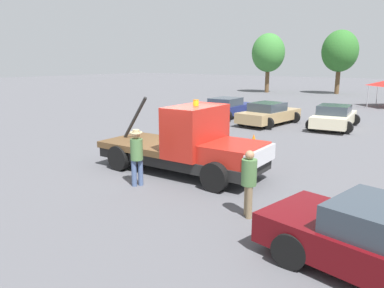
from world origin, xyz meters
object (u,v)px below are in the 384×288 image
Objects in this scene: tow_truck at (189,145)px; traffic_cone at (254,140)px; person_at_hood at (137,153)px; parked_car_tan at (269,114)px; person_near_truck at (249,179)px; parked_car_navy at (227,108)px; tree_center at (340,51)px; tree_left at (268,53)px; parked_car_cream at (334,117)px.

tow_truck is 5.18m from traffic_cone.
parked_car_tan is (-1.79, 12.84, -0.38)m from person_at_hood.
tow_truck is at bearing -162.61° from parked_car_tan.
tow_truck is 3.89m from person_near_truck.
parked_car_tan is at bearing 99.53° from tow_truck.
person_at_hood is 14.85m from parked_car_navy.
tree_center is (-3.12, 24.56, 4.19)m from parked_car_tan.
tree_left is at bearing -107.06° from person_near_truck.
traffic_cone is at bearing -155.01° from parked_car_tan.
parked_car_cream is (-2.09, 13.92, -0.32)m from person_near_truck.
parked_car_cream is (3.54, 1.04, -0.00)m from parked_car_tan.
tow_truck is 10.90× the size of traffic_cone.
tree_center is at bearing -55.33° from person_at_hood.
tow_truck is at bearing -81.31° from tree_center.
tow_truck is at bearing -87.13° from traffic_cone.
person_at_hood is 7.13m from traffic_cone.
tree_left is (-12.92, 32.59, 3.71)m from tow_truck.
tree_left is 0.97× the size of tree_center.
person_near_truck is 0.96× the size of person_at_hood.
traffic_cone is (12.67, -27.47, -4.43)m from tree_left.
tree_center is (-8.75, 37.44, 3.87)m from person_near_truck.
tree_center reaches higher than person_at_hood.
parked_car_tan is at bearing 109.53° from traffic_cone.
person_at_hood reaches higher than traffic_cone.
person_near_truck is at bearing -150.93° from parked_car_tan.
tree_center is at bearing 12.70° from parked_car_tan.
person_at_hood is 36.89m from tree_left.
traffic_cone is at bearing -65.24° from tree_left.
parked_car_tan is at bearing 99.21° from parked_car_cream.
parked_car_navy is 0.71× the size of tree_left.
tow_truck is 1.21× the size of parked_car_navy.
tree_center is at bearing 8.72° from parked_car_cream.
parked_car_navy is at bearing -98.75° from person_near_truck.
parked_car_tan is 0.66× the size of tree_center.
parked_car_navy is 1.04× the size of parked_car_tan.
tree_left is at bearing -159.22° from tree_center.
parked_car_tan is at bearing -108.62° from person_near_truck.
parked_car_cream reaches higher than traffic_cone.
parked_car_cream is at bearing -70.00° from person_at_hood.
traffic_cone is at bearing 160.46° from parked_car_cream.
person_at_hood is 0.37× the size of parked_car_tan.
parked_car_cream is 8.52× the size of traffic_cone.
tree_left is (-12.42, 34.55, 3.66)m from person_at_hood.
tow_truck is at bearing 166.95° from parked_car_cream.
traffic_cone is (-1.50, -6.80, -0.39)m from parked_car_cream.
tow_truck reaches higher than person_near_truck.
parked_car_cream is 0.65× the size of tree_center.
person_near_truck is 0.34× the size of parked_car_navy.
person_near_truck is 3.84m from person_at_hood.
tow_truck is 0.86× the size of tree_left.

